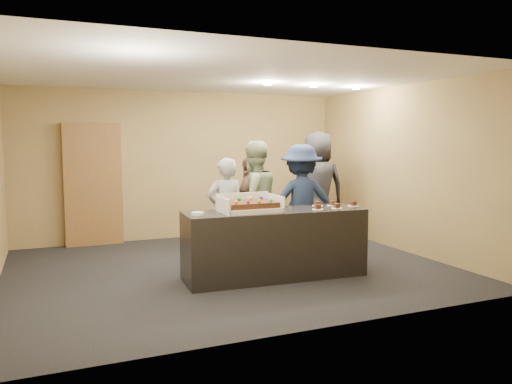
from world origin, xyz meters
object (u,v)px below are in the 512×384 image
Objects in this scene: person_server_grey at (225,212)px; person_dark_suit at (317,188)px; storage_cabinet at (93,185)px; serving_counter at (275,244)px; person_navy_man at (301,202)px; cake_box at (249,208)px; person_brown_extra at (250,203)px; sheet_cake at (250,204)px; person_sage_man at (253,200)px; plate_stack at (197,214)px.

person_server_grey is 0.79× the size of person_dark_suit.
storage_cabinet is 1.07× the size of person_dark_suit.
serving_counter is 1.23m from person_navy_man.
cake_box is 0.43× the size of person_navy_man.
storage_cabinet reaches higher than person_brown_extra.
sheet_cake is at bearing 88.80° from person_server_grey.
storage_cabinet is at bearing -54.51° from person_sage_man.
person_dark_suit is (0.80, 0.90, 0.11)m from person_navy_man.
person_dark_suit is (1.48, 0.63, 0.08)m from person_sage_man.
storage_cabinet is 2.95m from person_sage_man.
cake_box reaches higher than serving_counter.
person_dark_suit is (1.98, 1.69, 0.04)m from cake_box.
plate_stack is at bearing -177.00° from cake_box.
storage_cabinet is at bearing -9.01° from person_dark_suit.
serving_counter is 2.42m from person_dark_suit.
sheet_cake is (-0.00, -0.03, 0.05)m from cake_box.
person_navy_man reaches higher than cake_box.
person_server_grey is at bearing 90.83° from cake_box.
sheet_cake is at bearing 0.72° from plate_stack.
serving_counter is 3.74m from storage_cabinet.
person_sage_man is at bearing 29.39° from person_brown_extra.
serving_counter is at bearing 36.12° from person_brown_extra.
cake_box is 5.11× the size of plate_stack.
person_sage_man is 0.76m from person_brown_extra.
plate_stack is 0.10× the size of person_brown_extra.
serving_counter is 1.54× the size of person_server_grey.
storage_cabinet reaches higher than person_dark_suit.
plate_stack is (-0.70, -0.01, -0.08)m from sheet_cake.
person_sage_man is (2.16, -2.00, -0.15)m from storage_cabinet.
person_server_grey is (1.64, -2.18, -0.27)m from storage_cabinet.
plate_stack is (-1.06, -0.01, 0.47)m from serving_counter.
person_navy_man is at bearing 33.70° from cake_box.
sheet_cake is at bearing -61.86° from storage_cabinet.
person_navy_man is 0.89× the size of person_dark_suit.
person_brown_extra is (0.74, 1.77, -0.18)m from cake_box.
person_dark_suit is at bearing 49.76° from serving_counter.
person_brown_extra is at bearing -132.66° from person_server_grey.
person_dark_suit is at bearing -168.67° from person_sage_man.
person_dark_suit reaches higher than serving_counter.
person_server_grey is 1.01× the size of person_brown_extra.
cake_box is at bearing -61.63° from storage_cabinet.
serving_counter is 1.37× the size of person_navy_man.
person_navy_man is at bearing 173.11° from person_server_grey.
cake_box is 0.06m from sheet_cake.
person_brown_extra reaches higher than cake_box.
cake_box reaches higher than sheet_cake.
person_server_grey is at bearing 53.30° from plate_stack.
plate_stack is 0.08× the size of person_dark_suit.
person_brown_extra is at bearing 8.07° from person_dark_suit.
sheet_cake is at bearing 47.20° from person_navy_man.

